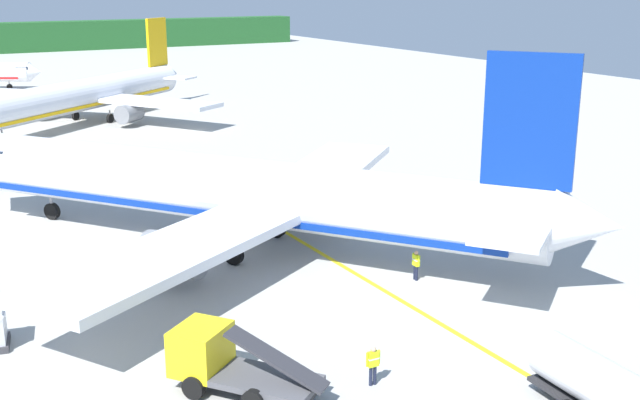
# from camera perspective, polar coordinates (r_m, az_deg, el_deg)

# --- Properties ---
(airliner_foreground) EXTENTS (30.30, 35.44, 11.90)m
(airliner_foreground) POSITION_cam_1_polar(r_m,az_deg,el_deg) (45.45, -5.72, 0.56)
(airliner_foreground) COLOR silver
(airliner_foreground) RESTS_ON ground
(airliner_mid_apron) EXTENTS (31.08, 26.82, 10.67)m
(airliner_mid_apron) POSITION_cam_1_polar(r_m,az_deg,el_deg) (90.32, -16.56, 7.28)
(airliner_mid_apron) COLOR silver
(airliner_mid_apron) RESTS_ON ground
(service_truck_fuel) EXTENTS (2.67, 6.84, 2.40)m
(service_truck_fuel) POSITION_cam_1_polar(r_m,az_deg,el_deg) (29.63, 20.65, -13.09)
(service_truck_fuel) COLOR white
(service_truck_fuel) RESTS_ON ground
(service_truck_baggage) EXTENTS (5.17, 5.82, 2.55)m
(service_truck_baggage) POSITION_cam_1_polar(r_m,az_deg,el_deg) (30.80, -7.07, -11.43)
(service_truck_baggage) COLOR yellow
(service_truck_baggage) RESTS_ON ground
(crew_marshaller) EXTENTS (0.26, 0.63, 1.60)m
(crew_marshaller) POSITION_cam_1_polar(r_m,az_deg,el_deg) (41.42, 6.96, -4.54)
(crew_marshaller) COLOR #191E33
(crew_marshaller) RESTS_ON ground
(crew_loader_left) EXTENTS (0.63, 0.24, 1.62)m
(crew_loader_left) POSITION_cam_1_polar(r_m,az_deg,el_deg) (31.00, 3.85, -11.64)
(crew_loader_left) COLOR #191E33
(crew_loader_left) RESTS_ON ground
(apron_guide_line) EXTENTS (0.30, 60.00, 0.01)m
(apron_guide_line) POSITION_cam_1_polar(r_m,az_deg,el_deg) (44.14, 1.03, -4.43)
(apron_guide_line) COLOR yellow
(apron_guide_line) RESTS_ON ground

